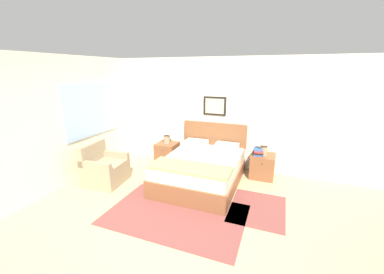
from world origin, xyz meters
TOP-DOWN VIEW (x-y plane):
  - ground_plane at (0.00, 0.00)m, footprint 16.00×16.00m
  - wall_back at (-0.00, 2.73)m, footprint 7.56×0.09m
  - wall_left at (-2.61, 1.36)m, footprint 0.08×5.10m
  - area_rug_main at (-0.03, 0.42)m, footprint 2.25×1.43m
  - area_rug_bedside at (1.23, 1.08)m, footprint 0.91×1.14m
  - bed at (-0.01, 1.67)m, footprint 1.53×1.99m
  - armchair at (-1.91, 0.94)m, footprint 0.77×0.83m
  - nightstand_near_window at (-1.19, 2.41)m, footprint 0.51×0.52m
  - nightstand_by_door at (1.17, 2.41)m, footprint 0.51×0.52m
  - table_lamp_near_window at (-1.18, 2.40)m, footprint 0.28×0.28m
  - table_lamp_by_door at (1.16, 2.40)m, footprint 0.28×0.28m
  - book_thick_bottom at (1.05, 2.36)m, footprint 0.23×0.25m
  - book_hardcover_middle at (1.05, 2.36)m, footprint 0.24×0.25m
  - book_novel_upper at (1.05, 2.36)m, footprint 0.23×0.30m
  - book_slim_near_top at (1.05, 2.36)m, footprint 0.18×0.27m

SIDE VIEW (x-z plane):
  - ground_plane at x=0.00m, z-range 0.00..0.00m
  - area_rug_main at x=-0.03m, z-range 0.00..0.01m
  - area_rug_bedside at x=1.23m, z-range 0.00..0.01m
  - nightstand_near_window at x=-1.19m, z-range 0.00..0.52m
  - nightstand_by_door at x=1.17m, z-range 0.00..0.52m
  - armchair at x=-1.91m, z-range -0.13..0.72m
  - bed at x=-0.01m, z-range -0.25..0.86m
  - book_thick_bottom at x=1.05m, z-range 0.52..0.56m
  - book_hardcover_middle at x=1.05m, z-range 0.56..0.60m
  - book_novel_upper at x=1.05m, z-range 0.60..0.65m
  - book_slim_near_top at x=1.05m, z-range 0.65..0.68m
  - table_lamp_near_window at x=-1.18m, z-range 0.60..1.10m
  - table_lamp_by_door at x=1.16m, z-range 0.60..1.10m
  - wall_back at x=0.00m, z-range 0.00..2.60m
  - wall_left at x=-2.61m, z-range 0.01..2.61m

